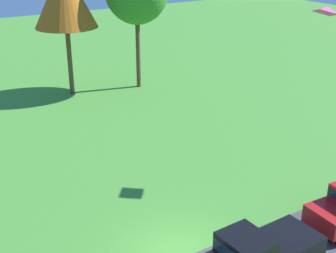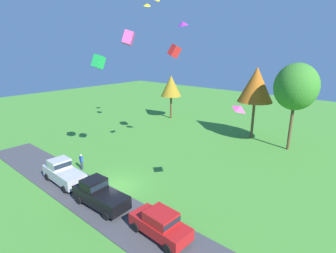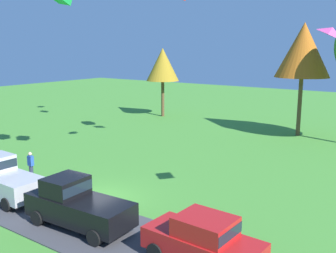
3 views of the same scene
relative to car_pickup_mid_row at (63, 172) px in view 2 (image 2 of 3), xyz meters
name	(u,v)px [view 2 (image 2 of 3)]	position (x,y,z in m)	size (l,w,h in m)	color
ground_plane	(116,187)	(4.36, 2.66, -1.11)	(120.00, 120.00, 0.00)	#478E33
pavement_strip	(92,198)	(4.36, 0.18, -1.08)	(36.00, 4.40, 0.06)	#424247
car_pickup_mid_row	(63,172)	(0.00, 0.00, 0.00)	(5.05, 2.16, 2.14)	#B7B7BC
car_pickup_near_entrance	(99,194)	(5.82, -0.07, 0.00)	(5.08, 2.23, 2.14)	black
car_sedan_by_flagpole	(160,223)	(11.94, 0.46, -0.07)	(4.47, 2.09, 1.84)	red
person_on_lawn	(81,162)	(-1.24, 2.67, -0.23)	(0.36, 0.24, 1.71)	#2D334C
tree_lone_near	(171,86)	(-7.93, 25.11, 4.75)	(3.66, 3.66, 7.73)	brown
tree_center_back	(256,85)	(7.93, 24.05, 6.43)	(4.70, 4.70, 9.92)	brown
tree_far_left	(296,87)	(13.29, 22.84, 6.76)	(5.06, 5.06, 10.68)	brown
kite_diamond_high_left	(241,108)	(14.57, 5.59, 7.29)	(1.08, 0.77, 0.31)	#EA4C9E
kite_box_over_trees	(99,62)	(-0.50, 5.16, 9.86)	(0.86, 0.86, 1.20)	green
kite_delta_low_drifter	(147,5)	(-4.92, 16.54, 16.74)	(0.95, 0.95, 0.29)	yellow
kite_box_mid_center	(128,38)	(3.90, 5.33, 11.99)	(0.78, 0.78, 1.09)	#EA4C9E
kite_delta_trailing_tail	(183,24)	(6.97, 9.01, 13.20)	(0.97, 0.97, 0.38)	purple
kite_box_high_right	(174,51)	(2.05, 13.83, 10.84)	(0.91, 0.91, 1.27)	red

